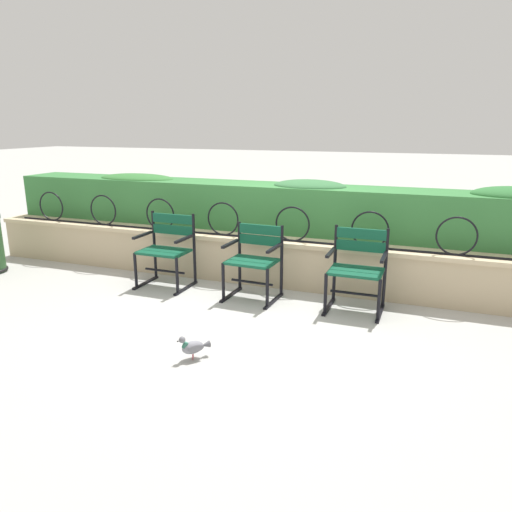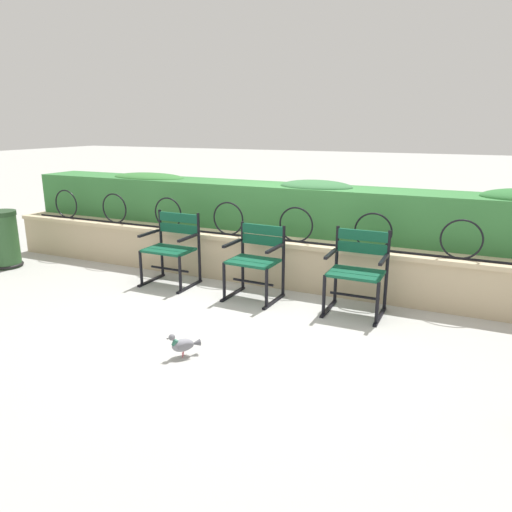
{
  "view_description": "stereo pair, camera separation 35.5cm",
  "coord_description": "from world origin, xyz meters",
  "px_view_note": "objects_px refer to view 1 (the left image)",
  "views": [
    {
      "loc": [
        1.78,
        -4.59,
        1.92
      ],
      "look_at": [
        0.0,
        0.11,
        0.55
      ],
      "focal_mm": 34.12,
      "sensor_mm": 36.0,
      "label": 1
    },
    {
      "loc": [
        2.11,
        -4.45,
        1.92
      ],
      "look_at": [
        0.0,
        0.11,
        0.55
      ],
      "focal_mm": 34.12,
      "sensor_mm": 36.0,
      "label": 2
    }
  ],
  "objects_px": {
    "park_chair_centre": "(255,259)",
    "park_chair_right": "(357,267)",
    "pigeon_far_side": "(193,347)",
    "park_chair_left": "(167,248)"
  },
  "relations": [
    {
      "from": "park_chair_right",
      "to": "pigeon_far_side",
      "type": "xyz_separation_m",
      "value": [
        -1.08,
        -1.64,
        -0.35
      ]
    },
    {
      "from": "pigeon_far_side",
      "to": "park_chair_centre",
      "type": "bearing_deg",
      "value": 92.11
    },
    {
      "from": "park_chair_centre",
      "to": "park_chair_right",
      "type": "height_order",
      "value": "park_chair_right"
    },
    {
      "from": "park_chair_left",
      "to": "park_chair_centre",
      "type": "bearing_deg",
      "value": -1.7
    },
    {
      "from": "park_chair_right",
      "to": "pigeon_far_side",
      "type": "relative_size",
      "value": 3.53
    },
    {
      "from": "park_chair_centre",
      "to": "park_chair_left",
      "type": "bearing_deg",
      "value": 178.3
    },
    {
      "from": "park_chair_left",
      "to": "park_chair_centre",
      "type": "height_order",
      "value": "park_chair_left"
    },
    {
      "from": "park_chair_right",
      "to": "pigeon_far_side",
      "type": "distance_m",
      "value": 2.0
    },
    {
      "from": "park_chair_centre",
      "to": "pigeon_far_side",
      "type": "bearing_deg",
      "value": -87.89
    },
    {
      "from": "park_chair_centre",
      "to": "park_chair_right",
      "type": "distance_m",
      "value": 1.14
    }
  ]
}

